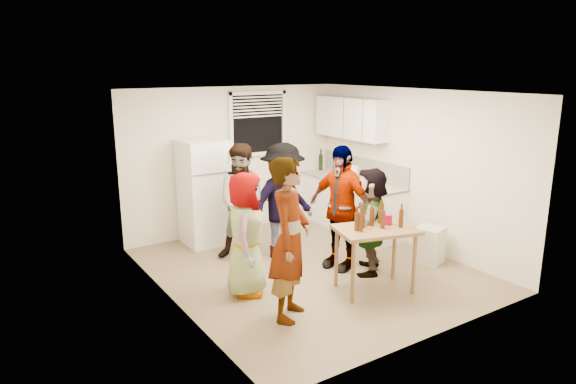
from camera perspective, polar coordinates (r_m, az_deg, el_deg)
room at (r=7.44m, az=2.40°, el=-8.56°), size 4.00×4.50×2.50m
window at (r=9.03m, az=-3.35°, el=7.57°), size 1.12×0.10×1.06m
refrigerator at (r=8.38m, az=-9.25°, el=-0.02°), size 0.70×0.70×1.70m
counter_lower at (r=9.15m, az=6.92°, el=-1.48°), size 0.60×2.20×0.86m
countertop at (r=9.04m, az=7.01°, el=1.27°), size 0.64×2.22×0.04m
backsplash at (r=9.19m, az=8.41°, el=2.69°), size 0.03×2.20×0.36m
upper_cabinets at (r=9.11m, az=7.02°, el=8.18°), size 0.34×1.60×0.70m
kettle at (r=9.11m, az=6.20°, el=1.52°), size 0.30×0.26×0.22m
paper_towel at (r=8.94m, az=7.40°, el=1.24°), size 0.12×0.12×0.26m
wine_bottle at (r=9.80m, az=3.64°, el=2.44°), size 0.08×0.08×0.30m
beer_bottle_counter at (r=8.51m, az=9.26°, el=0.53°), size 0.05×0.05×0.21m
blue_cup at (r=8.43m, az=8.46°, el=0.43°), size 0.09×0.09×0.12m
picture_frame at (r=9.38m, az=6.89°, el=2.31°), size 0.02×0.18×0.15m
trash_bin at (r=7.88m, az=15.44°, el=-5.82°), size 0.46×0.46×0.54m
serving_table at (r=6.88m, az=9.47°, el=-10.67°), size 1.14×0.91×0.84m
beer_bottle_table at (r=6.66m, az=9.26°, el=-3.73°), size 0.06×0.06×0.24m
red_cup at (r=6.76m, az=11.05°, el=-3.55°), size 0.10×0.10×0.13m
guest_grey at (r=6.74m, az=-4.56°, el=-11.07°), size 1.73×1.55×0.50m
guest_stripe at (r=6.15m, az=0.20°, el=-13.61°), size 1.76×1.86×0.45m
guest_back_left at (r=7.90m, az=-4.70°, el=-7.23°), size 1.59×1.94×0.66m
guest_back_right at (r=7.85m, az=-0.59°, el=-7.32°), size 1.42×1.93×0.65m
guest_black at (r=7.56m, az=5.68°, el=-8.25°), size 2.00×1.50×0.43m
guest_orange at (r=7.46m, az=8.92°, el=-8.65°), size 2.04×2.04×0.44m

